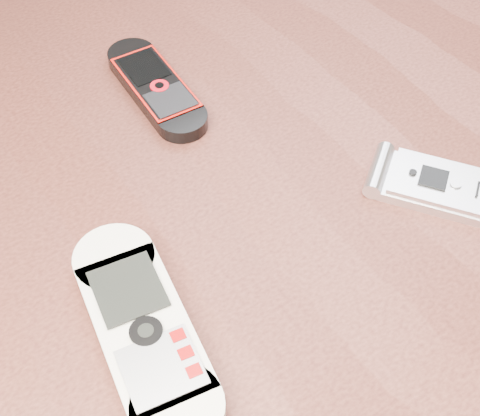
# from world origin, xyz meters

# --- Properties ---
(table) EXTENTS (1.20, 0.80, 0.75)m
(table) POSITION_xyz_m (0.00, 0.00, 0.64)
(table) COLOR black
(table) RESTS_ON ground
(nokia_white) EXTENTS (0.08, 0.18, 0.02)m
(nokia_white) POSITION_xyz_m (-0.10, -0.05, 0.76)
(nokia_white) COLOR white
(nokia_white) RESTS_ON table
(nokia_black_red) EXTENTS (0.05, 0.14, 0.01)m
(nokia_black_red) POSITION_xyz_m (0.02, 0.15, 0.76)
(nokia_black_red) COLOR black
(nokia_black_red) RESTS_ON table
(motorola_razr) EXTENTS (0.09, 0.11, 0.01)m
(motorola_razr) POSITION_xyz_m (0.14, -0.06, 0.76)
(motorola_razr) COLOR silver
(motorola_razr) RESTS_ON table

